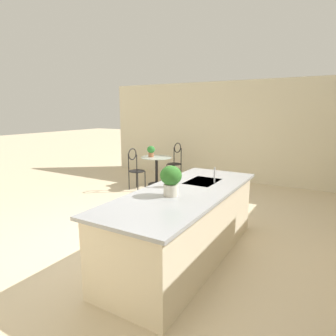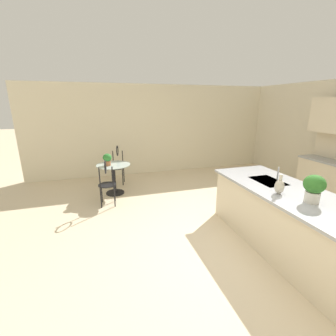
{
  "view_description": "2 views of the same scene",
  "coord_description": "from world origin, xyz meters",
  "px_view_note": "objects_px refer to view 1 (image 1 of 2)",
  "views": [
    {
      "loc": [
        3.5,
        2.46,
        1.92
      ],
      "look_at": [
        -0.85,
        -0.07,
        0.92
      ],
      "focal_mm": 30.9,
      "sensor_mm": 36.0,
      "label": 1
    },
    {
      "loc": [
        2.63,
        -1.74,
        2.15
      ],
      "look_at": [
        -1.23,
        -0.58,
        0.99
      ],
      "focal_mm": 24.0,
      "sensor_mm": 36.0,
      "label": 2
    }
  ],
  "objects_px": {
    "chair_near_window": "(135,167)",
    "potted_plant_counter_near": "(171,179)",
    "potted_plant_on_table": "(151,151)",
    "vase_on_counter": "(171,179)",
    "chair_by_island": "(175,160)",
    "bistro_table": "(157,168)"
  },
  "relations": [
    {
      "from": "chair_by_island",
      "to": "vase_on_counter",
      "type": "relative_size",
      "value": 3.62
    },
    {
      "from": "bistro_table",
      "to": "chair_by_island",
      "type": "distance_m",
      "value": 0.77
    },
    {
      "from": "bistro_table",
      "to": "vase_on_counter",
      "type": "xyz_separation_m",
      "value": [
        2.96,
        2.12,
        0.58
      ]
    },
    {
      "from": "potted_plant_on_table",
      "to": "vase_on_counter",
      "type": "height_order",
      "value": "vase_on_counter"
    },
    {
      "from": "chair_by_island",
      "to": "potted_plant_counter_near",
      "type": "bearing_deg",
      "value": 28.14
    },
    {
      "from": "potted_plant_on_table",
      "to": "chair_near_window",
      "type": "bearing_deg",
      "value": -5.51
    },
    {
      "from": "chair_by_island",
      "to": "potted_plant_on_table",
      "type": "bearing_deg",
      "value": -19.26
    },
    {
      "from": "bistro_table",
      "to": "chair_by_island",
      "type": "bearing_deg",
      "value": 168.52
    },
    {
      "from": "vase_on_counter",
      "to": "potted_plant_counter_near",
      "type": "bearing_deg",
      "value": 30.11
    },
    {
      "from": "vase_on_counter",
      "to": "chair_by_island",
      "type": "bearing_deg",
      "value": -152.05
    },
    {
      "from": "bistro_table",
      "to": "potted_plant_on_table",
      "type": "bearing_deg",
      "value": -66.4
    },
    {
      "from": "potted_plant_on_table",
      "to": "potted_plant_counter_near",
      "type": "bearing_deg",
      "value": 36.93
    },
    {
      "from": "bistro_table",
      "to": "chair_near_window",
      "type": "height_order",
      "value": "chair_near_window"
    },
    {
      "from": "chair_by_island",
      "to": "vase_on_counter",
      "type": "distance_m",
      "value": 4.22
    },
    {
      "from": "chair_near_window",
      "to": "potted_plant_on_table",
      "type": "relative_size",
      "value": 3.65
    },
    {
      "from": "chair_near_window",
      "to": "potted_plant_counter_near",
      "type": "bearing_deg",
      "value": 43.45
    },
    {
      "from": "chair_near_window",
      "to": "vase_on_counter",
      "type": "height_order",
      "value": "vase_on_counter"
    },
    {
      "from": "chair_near_window",
      "to": "potted_plant_counter_near",
      "type": "xyz_separation_m",
      "value": [
        2.65,
        2.51,
        0.56
      ]
    },
    {
      "from": "chair_by_island",
      "to": "potted_plant_counter_near",
      "type": "distance_m",
      "value": 4.63
    },
    {
      "from": "chair_near_window",
      "to": "potted_plant_counter_near",
      "type": "distance_m",
      "value": 3.69
    },
    {
      "from": "potted_plant_on_table",
      "to": "vase_on_counter",
      "type": "bearing_deg",
      "value": 37.68
    },
    {
      "from": "chair_near_window",
      "to": "chair_by_island",
      "type": "bearing_deg",
      "value": 166.51
    }
  ]
}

